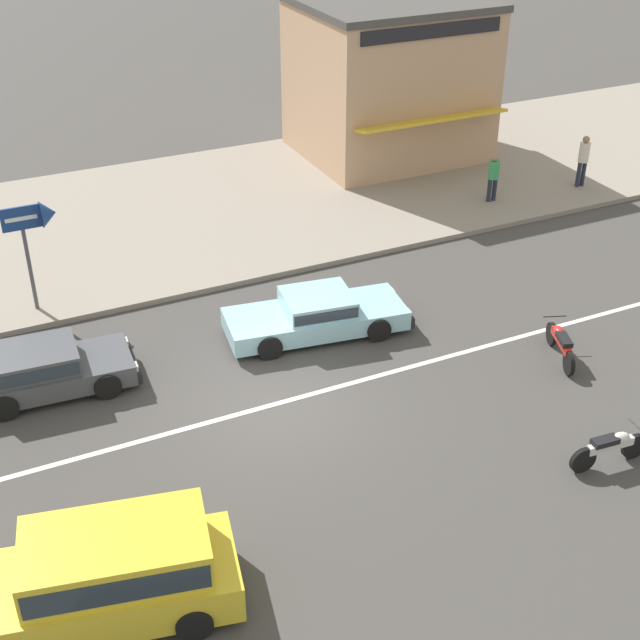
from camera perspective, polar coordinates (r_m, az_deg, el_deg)
ground_plane at (r=19.50m, az=-2.75°, el=-5.37°), size 160.00×160.00×0.00m
lane_centre_stripe at (r=19.50m, az=-2.75°, el=-5.36°), size 50.40×0.14×0.01m
kerb_strip at (r=28.09m, az=-11.08°, el=6.20°), size 68.00×10.00×0.15m
minivan_yellow_1 at (r=15.04m, az=-13.40°, el=-15.40°), size 4.70×2.66×1.56m
hatchback_dark_grey_2 at (r=20.47m, az=-17.21°, el=-2.97°), size 3.70×1.91×1.10m
sedan_pale_blue_3 at (r=21.67m, az=-0.19°, el=0.40°), size 4.67×2.23×1.06m
motorcycle_0 at (r=21.50m, az=15.14°, el=-1.41°), size 0.86×1.77×0.80m
motorcycle_1 at (r=18.52m, az=18.11°, el=-7.75°), size 1.77×0.56×0.80m
arrow_signboard at (r=22.79m, az=-17.37°, el=6.11°), size 1.31×0.65×2.84m
pedestrian_mid_kerb at (r=30.90m, az=16.52°, el=9.97°), size 0.34×0.34×1.72m
pedestrian_by_shop at (r=29.08m, az=11.04°, el=9.12°), size 0.34×0.34×1.53m
shopfront_corner_warung at (r=32.38m, az=4.43°, el=15.18°), size 6.10×6.08×5.37m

